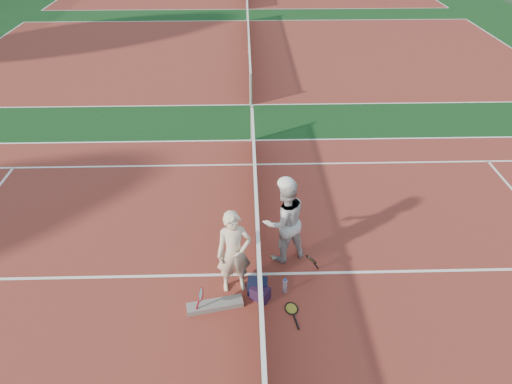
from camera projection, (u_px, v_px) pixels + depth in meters
ground at (258, 274)px, 8.89m from camera, size 130.00×130.00×0.00m
court_main at (258, 274)px, 8.89m from camera, size 23.77×10.97×0.01m
court_far_a at (249, 53)px, 19.98m from camera, size 23.77×10.97×0.01m
net_main at (258, 255)px, 8.60m from camera, size 0.10×10.98×1.02m
net_far_a at (249, 42)px, 19.69m from camera, size 0.10×10.98×1.02m
player_a at (234, 253)px, 8.13m from camera, size 0.69×0.51×1.73m
player_b at (284, 221)px, 8.81m from camera, size 1.09×0.98×1.83m
racket_red at (201, 301)px, 7.96m from camera, size 0.25×0.30×0.58m
racket_black_held at (311, 265)px, 8.73m from camera, size 0.44×0.43×0.52m
racket_spare at (291, 309)px, 8.17m from camera, size 0.38×0.64×0.03m
sports_bag_navy at (258, 286)px, 8.44m from camera, size 0.38×0.28×0.29m
sports_bag_purple at (260, 293)px, 8.31m from camera, size 0.40×0.36×0.27m
net_cover_canvas at (215, 305)px, 8.19m from camera, size 1.04×0.43×0.11m
water_bottle at (285, 286)px, 8.43m from camera, size 0.09×0.09×0.30m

